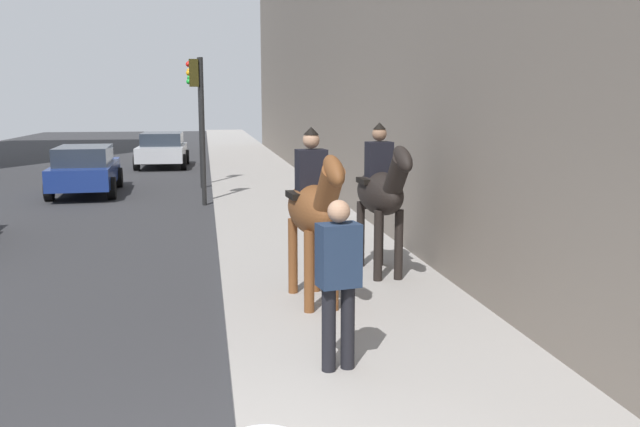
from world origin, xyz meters
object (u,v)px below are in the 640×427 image
Objects in this scene: car_mid_lane at (85,169)px; car_far_lane at (162,149)px; traffic_light_near_curb at (198,107)px; pedestrian_greeting at (339,274)px; mounted_horse_far at (381,191)px; traffic_light_far_curb at (197,102)px; mounted_horse_near at (314,207)px.

car_far_lane is (8.24, -1.76, 0.00)m from car_mid_lane.
car_far_lane is 1.08× the size of traffic_light_near_curb.
car_mid_lane is at bearing 7.78° from pedestrian_greeting.
mounted_horse_far is at bearing -153.68° from car_mid_lane.
mounted_horse_far is 12.33m from traffic_light_far_curb.
traffic_light_near_curb is (9.55, 1.50, 1.19)m from mounted_horse_near.
car_far_lane is (20.62, 3.13, -0.64)m from mounted_horse_near.
mounted_horse_near reaches higher than pedestrian_greeting.
traffic_light_near_curb is (11.79, 1.38, 1.50)m from pedestrian_greeting.
car_mid_lane is at bearing -164.00° from mounted_horse_near.
mounted_horse_far is 0.55× the size of car_far_lane.
pedestrian_greeting is 15.39m from car_mid_lane.
mounted_horse_near is 9.74m from traffic_light_near_curb.
pedestrian_greeting is 0.42× the size of traffic_light_far_curb.
traffic_light_near_curb reaches higher than car_far_lane.
traffic_light_near_curb is (-2.83, -3.39, 1.83)m from car_mid_lane.
car_mid_lane is (12.38, 4.89, -0.64)m from mounted_horse_near.
mounted_horse_far is at bearing -31.31° from pedestrian_greeting.
pedestrian_greeting is (-3.56, 1.37, -0.32)m from mounted_horse_far.
traffic_light_near_curb is at bearing -179.12° from traffic_light_far_curb.
traffic_light_far_curb is at bearing -4.99° from pedestrian_greeting.
mounted_horse_far reaches higher than pedestrian_greeting.
mounted_horse_near is at bearing -161.13° from car_mid_lane.
traffic_light_near_curb is at bearing -3.61° from pedestrian_greeting.
traffic_light_near_curb is (8.23, 2.75, 1.18)m from mounted_horse_far.
traffic_light_far_curb is (13.25, 1.56, 1.33)m from mounted_horse_near.
car_mid_lane is 8.43m from car_far_lane.
car_far_lane is 1.02× the size of traffic_light_far_curb.
pedestrian_greeting is at bearing -8.66° from mounted_horse_near.
traffic_light_near_curb is at bearing 9.54° from car_far_lane.
pedestrian_greeting is at bearing -24.54° from mounted_horse_far.
traffic_light_near_curb reaches higher than mounted_horse_far.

